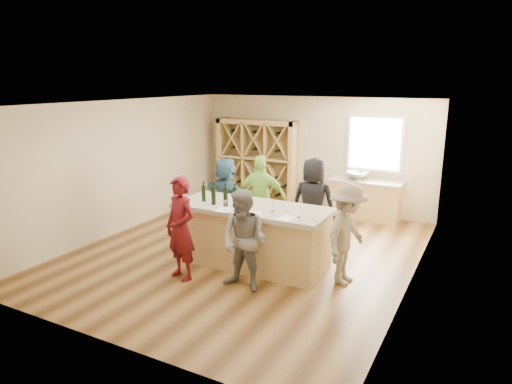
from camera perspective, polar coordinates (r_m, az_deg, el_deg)
The scene contains 32 objects.
floor at distance 8.81m, azimuth -1.19°, elevation -7.80°, with size 6.00×7.00×0.10m, color brown.
ceiling at distance 8.19m, azimuth -1.30°, elevation 11.39°, with size 6.00×7.00×0.10m, color white.
wall_back at distance 11.56m, azimuth 7.37°, elevation 4.82°, with size 6.00×0.10×2.80m, color #C7B390.
wall_front at distance 5.67m, azimuth -19.04°, elevation -5.57°, with size 6.00×0.10×2.80m, color #C7B390.
wall_left at distance 10.19m, azimuth -16.43°, elevation 3.13°, with size 0.10×7.00×2.80m, color #C7B390.
wall_right at distance 7.43m, azimuth 19.77°, elevation -1.04°, with size 0.10×7.00×2.80m, color #C7B390.
window_frame at distance 11.00m, azimuth 14.64°, elevation 5.87°, with size 1.30×0.06×1.30m, color white.
window_pane at distance 10.97m, azimuth 14.59°, elevation 5.84°, with size 1.18×0.01×1.18m, color white.
wine_rack at distance 11.96m, azimuth 0.09°, elevation 3.79°, with size 2.20×0.45×2.20m, color tan.
back_counter_base at distance 11.02m, azimuth 13.38°, elevation -1.05°, with size 1.60×0.58×0.86m, color tan.
back_counter_top at distance 10.92m, azimuth 13.52°, elevation 1.28°, with size 1.70×0.62×0.06m, color #ADA38D.
sink at distance 10.94m, azimuth 12.54°, elevation 2.02°, with size 0.54×0.54×0.19m, color silver.
faucet at distance 11.10m, azimuth 12.81°, elevation 2.48°, with size 0.02×0.02×0.30m, color silver.
tasting_counter_base at distance 8.07m, azimuth -0.47°, elevation -5.71°, with size 2.60×1.00×1.00m, color tan.
tasting_counter_top at distance 7.91m, azimuth -0.48°, elevation -2.02°, with size 2.72×1.12×0.08m, color #ADA38D.
wine_bottle_a at distance 8.20m, azimuth -6.56°, elevation -0.20°, with size 0.07×0.07×0.29m, color black.
wine_bottle_b at distance 7.98m, azimuth -5.34°, elevation -0.42°, with size 0.08×0.08×0.33m, color black.
wine_bottle_d at distance 7.86m, azimuth -3.83°, elevation -0.63°, with size 0.08×0.08×0.32m, color black.
wine_bottle_e at distance 7.80m, azimuth -2.65°, elevation -0.69°, with size 0.08×0.08×0.33m, color black.
wine_glass_a at distance 7.60m, azimuth -3.86°, elevation -1.77°, with size 0.06×0.06×0.16m, color white.
wine_glass_b at distance 7.41m, azimuth -0.89°, elevation -2.15°, with size 0.06×0.06×0.16m, color white.
wine_glass_d at distance 7.55m, azimuth 2.06°, elevation -1.81°, with size 0.07×0.07×0.17m, color white.
wine_glass_e at distance 7.25m, azimuth 5.41°, elevation -2.58°, with size 0.06×0.06×0.16m, color white.
tasting_menu_a at distance 7.68m, azimuth -3.99°, elevation -2.22°, with size 0.23×0.31×0.00m, color white.
tasting_menu_b at distance 7.42m, azimuth -0.19°, elevation -2.76°, with size 0.20×0.28×0.00m, color white.
tasting_menu_c at distance 7.21m, azimuth 3.75°, elevation -3.31°, with size 0.22×0.31×0.00m, color white.
person_near_left at distance 7.51m, azimuth -9.41°, elevation -4.52°, with size 0.63×0.46×1.72m, color #590F14.
person_near_right at distance 7.05m, azimuth -1.48°, elevation -6.11°, with size 0.78×0.43×1.60m, color slate.
person_server at distance 7.39m, azimuth 11.31°, elevation -5.24°, with size 1.06×0.49×1.64m, color gray.
person_far_mid at distance 9.15m, azimuth 0.61°, elevation -0.85°, with size 1.03×0.53×1.76m, color #8CC64C.
person_far_right at distance 8.86m, azimuth 7.15°, elevation -1.38°, with size 0.87×0.56×1.78m, color black.
person_far_left at distance 9.72m, azimuth -3.72°, elevation -0.40°, with size 1.50×0.54×1.62m, color #335972.
Camera 1 is at (3.98, -7.15, 3.23)m, focal length 32.00 mm.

